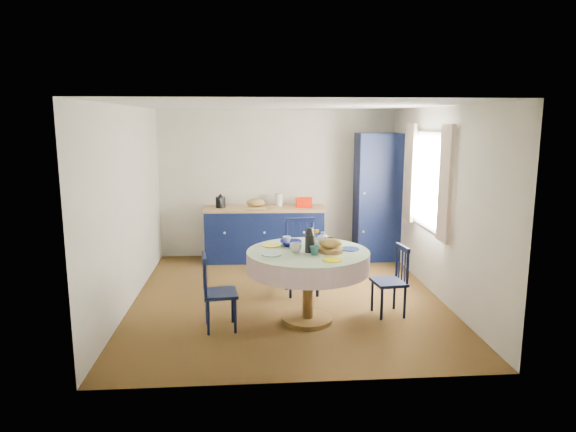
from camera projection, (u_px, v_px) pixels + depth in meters
name	position (u px, v px, depth m)	size (l,w,h in m)	color
floor	(287.00, 297.00, 6.82)	(4.50, 4.50, 0.00)	black
ceiling	(287.00, 105.00, 6.36)	(4.50, 4.50, 0.00)	white
wall_back	(277.00, 184.00, 8.79)	(4.00, 0.02, 2.50)	beige
wall_left	(128.00, 207.00, 6.44)	(0.02, 4.50, 2.50)	beige
wall_right	(439.00, 203.00, 6.73)	(0.02, 4.50, 2.50)	beige
window	(428.00, 180.00, 6.97)	(0.10, 1.74, 1.45)	white
kitchen_counter	(265.00, 233.00, 8.58)	(2.03, 0.70, 1.14)	black
pantry_cabinet	(378.00, 197.00, 8.56)	(0.74, 0.55, 2.11)	black
dining_table	(308.00, 262.00, 5.87)	(1.40, 1.40, 1.13)	brown
chair_left	(217.00, 292.00, 5.71)	(0.41, 0.43, 0.86)	black
chair_far	(301.00, 256.00, 6.94)	(0.48, 0.46, 1.01)	black
chair_right	(392.00, 280.00, 6.15)	(0.41, 0.42, 0.85)	black
mug_a	(296.00, 247.00, 5.79)	(0.13, 0.13, 0.11)	silver
mug_b	(314.00, 251.00, 5.66)	(0.11, 0.11, 0.10)	#2C6665
mug_c	(330.00, 242.00, 6.03)	(0.13, 0.13, 0.10)	black
mug_d	(287.00, 240.00, 6.17)	(0.10, 0.10, 0.09)	silver
cobalt_bowl	(291.00, 243.00, 6.07)	(0.26, 0.26, 0.06)	navy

